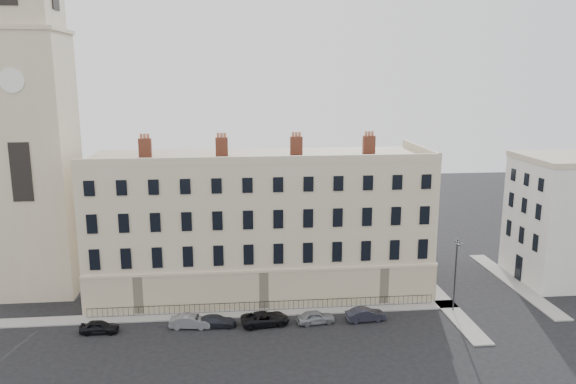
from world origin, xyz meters
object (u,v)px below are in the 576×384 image
car_e (316,317)px  car_b (190,321)px  car_d (265,319)px  streetlamp (455,272)px  car_f (365,315)px  car_c (216,321)px  car_a (99,327)px

car_e → car_b: bearing=81.9°
car_d → streetlamp: 19.56m
car_e → car_f: 4.93m
car_c → streetlamp: 24.16m
car_a → car_c: (10.80, 0.24, -0.04)m
car_e → car_f: bearing=-96.2°
car_b → car_e: car_b is taller
car_a → car_f: bearing=-88.3°
car_f → streetlamp: (9.39, 1.26, 3.58)m
car_e → car_c: bearing=81.7°
car_b → car_d: 7.11m
car_a → car_d: bearing=-87.9°
car_c → car_b: bearing=92.5°
car_b → car_c: size_ratio=1.01×
car_f → car_d: bearing=83.7°
car_a → streetlamp: bearing=-86.2°
car_b → car_e: bearing=-85.3°
streetlamp → car_d: bearing=164.0°
car_a → car_c: bearing=-87.1°
car_f → car_b: bearing=83.5°
car_f → car_c: bearing=83.5°
car_d → streetlamp: streetlamp is taller
car_b → car_e: 11.99m
car_d → car_e: bearing=-99.9°
car_b → car_f: car_b is taller
car_e → streetlamp: bearing=-91.6°
car_c → car_f: size_ratio=0.99×
streetlamp → car_f: bearing=168.2°
streetlamp → car_b: bearing=162.8°
car_a → car_c: car_a is taller
car_a → car_d: 15.46m
car_d → car_c: bearing=80.5°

